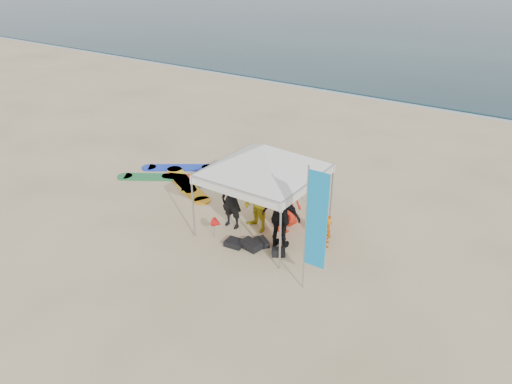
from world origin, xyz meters
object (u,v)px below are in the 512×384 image
object	(u,v)px
person_seated	(326,230)
person_black_a	(232,199)
person_black_b	(281,217)
surfboard_spread	(198,179)
marker_pennant	(217,223)
person_orange_b	(287,196)
canopy_tent	(264,145)
person_yellow	(257,202)
person_orange_a	(284,206)
feather_flag	(315,222)

from	to	relation	value
person_seated	person_black_a	bearing A→B (deg)	78.96
person_black_b	surfboard_spread	bearing A→B (deg)	-30.89
marker_pennant	surfboard_spread	bearing A→B (deg)	138.01
person_black_b	surfboard_spread	world-z (taller)	person_black_b
person_black_b	person_orange_b	bearing A→B (deg)	-73.40
person_black_a	surfboard_spread	size ratio (longest dim) A/B	0.35
canopy_tent	person_black_a	bearing A→B (deg)	-157.46
person_yellow	person_black_a	bearing A→B (deg)	-140.84
surfboard_spread	person_orange_b	bearing A→B (deg)	-11.12
person_yellow	person_orange_a	world-z (taller)	person_yellow
marker_pennant	surfboard_spread	world-z (taller)	marker_pennant
person_black_b	person_orange_b	distance (m)	1.38
person_orange_b	surfboard_spread	world-z (taller)	person_orange_b
person_black_b	canopy_tent	world-z (taller)	canopy_tent
person_orange_a	surfboard_spread	bearing A→B (deg)	-10.08
person_orange_a	person_black_b	bearing A→B (deg)	122.70
canopy_tent	feather_flag	xyz separation A→B (m)	(2.58, -1.79, -0.75)
person_orange_b	person_yellow	bearing A→B (deg)	72.12
person_orange_a	canopy_tent	bearing A→B (deg)	31.27
feather_flag	person_seated	bearing A→B (deg)	107.96
feather_flag	marker_pennant	size ratio (longest dim) A/B	5.16
person_orange_b	canopy_tent	xyz separation A→B (m)	(-0.35, -0.73, 1.77)
person_black_b	feather_flag	world-z (taller)	feather_flag
person_black_a	person_seated	distance (m)	2.90
person_black_a	feather_flag	xyz separation A→B (m)	(3.47, -1.43, 1.01)
person_black_a	feather_flag	bearing A→B (deg)	-25.83
canopy_tent	person_black_b	bearing A→B (deg)	-30.16
feather_flag	marker_pennant	xyz separation A→B (m)	(-3.41, 0.63, -1.44)
person_yellow	canopy_tent	distance (m)	1.79
person_orange_a	person_black_a	bearing A→B (deg)	29.97
person_seated	surfboard_spread	bearing A→B (deg)	53.39
person_orange_a	person_seated	distance (m)	1.43
canopy_tent	person_orange_b	bearing A→B (deg)	64.21
person_seated	feather_flag	world-z (taller)	feather_flag
person_orange_a	person_orange_b	size ratio (longest dim) A/B	0.91
person_seated	surfboard_spread	distance (m)	5.91
person_orange_a	person_seated	bearing A→B (deg)	-171.86
person_orange_a	person_black_b	world-z (taller)	person_black_b
person_yellow	person_seated	distance (m)	2.16
person_yellow	canopy_tent	bearing A→B (deg)	53.81
person_yellow	person_orange_b	bearing A→B (deg)	78.10
canopy_tent	surfboard_spread	bearing A→B (deg)	157.94
marker_pennant	person_yellow	bearing A→B (deg)	57.81
person_yellow	canopy_tent	world-z (taller)	canopy_tent
person_black_b	person_seated	xyz separation A→B (m)	(1.00, 0.81, -0.50)
person_yellow	person_orange_a	distance (m)	0.78
person_orange_a	person_orange_b	distance (m)	0.53
person_yellow	marker_pennant	world-z (taller)	person_yellow
person_orange_a	surfboard_spread	world-z (taller)	person_orange_a
person_yellow	person_black_b	world-z (taller)	person_black_b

